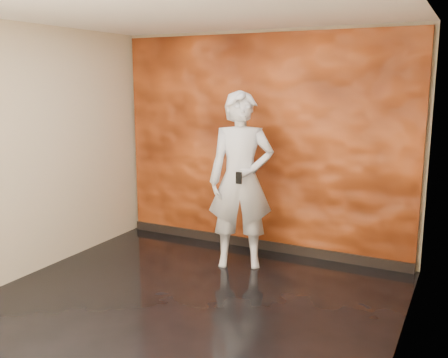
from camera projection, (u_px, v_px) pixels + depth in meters
room at (180, 166)px, 4.64m from camera, size 4.02×4.02×2.81m
feature_wall at (261, 144)px, 6.36m from camera, size 3.90×0.06×2.75m
baseboard at (258, 244)px, 6.58m from camera, size 3.90×0.04×0.12m
man at (241, 180)px, 5.82m from camera, size 0.89×0.76×2.07m
phone at (239, 178)px, 5.55m from camera, size 0.07×0.02×0.14m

